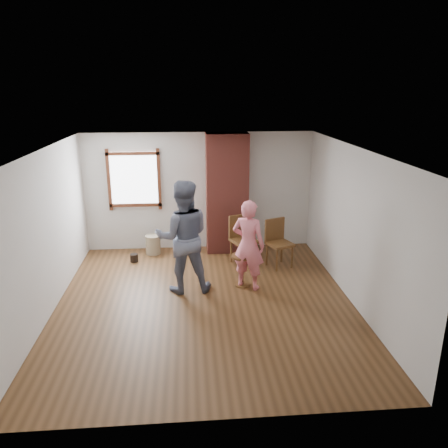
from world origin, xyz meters
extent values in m
plane|color=brown|center=(0.00, 0.00, 0.00)|extent=(5.50, 5.50, 0.00)
cube|color=silver|center=(0.00, 2.75, 1.30)|extent=(5.00, 0.04, 2.60)
cube|color=silver|center=(-2.50, 0.00, 1.30)|extent=(0.04, 5.50, 2.60)
cube|color=silver|center=(2.50, 0.00, 1.30)|extent=(0.04, 5.50, 2.60)
cube|color=white|center=(0.00, 0.00, 2.60)|extent=(5.00, 5.50, 0.04)
cube|color=brown|center=(-1.40, 2.71, 1.60)|extent=(1.14, 0.06, 1.34)
cube|color=white|center=(-1.40, 2.73, 1.60)|extent=(1.00, 0.02, 1.20)
cube|color=#9D4237|center=(0.60, 2.50, 1.30)|extent=(0.90, 0.50, 2.60)
cylinder|color=tan|center=(-1.04, 2.40, 0.21)|extent=(0.37, 0.37, 0.42)
cylinder|color=black|center=(-1.41, 1.96, 0.08)|extent=(0.19, 0.19, 0.17)
cube|color=brown|center=(0.88, 1.67, 0.50)|extent=(0.61, 0.61, 0.06)
cylinder|color=brown|center=(0.77, 1.42, 0.25)|extent=(0.04, 0.04, 0.50)
cylinder|color=brown|center=(1.12, 1.56, 0.25)|extent=(0.04, 0.04, 0.50)
cylinder|color=brown|center=(0.63, 1.77, 0.25)|extent=(0.04, 0.04, 0.50)
cylinder|color=brown|center=(0.98, 1.91, 0.25)|extent=(0.04, 0.04, 0.50)
cube|color=brown|center=(0.79, 1.86, 0.75)|extent=(0.45, 0.22, 0.50)
cube|color=brown|center=(1.58, 1.46, 0.49)|extent=(0.59, 0.59, 0.05)
cylinder|color=brown|center=(1.48, 1.22, 0.24)|extent=(0.04, 0.04, 0.49)
cylinder|color=brown|center=(1.82, 1.36, 0.24)|extent=(0.04, 0.04, 0.49)
cylinder|color=brown|center=(1.34, 1.56, 0.24)|extent=(0.04, 0.04, 0.49)
cylinder|color=brown|center=(1.68, 1.70, 0.24)|extent=(0.04, 0.04, 0.49)
cube|color=brown|center=(1.50, 1.65, 0.73)|extent=(0.44, 0.22, 0.49)
cylinder|color=brown|center=(0.71, 0.63, 0.58)|extent=(0.40, 0.40, 0.04)
cylinder|color=brown|center=(0.71, 0.63, 0.29)|extent=(0.06, 0.06, 0.54)
cylinder|color=brown|center=(0.71, 0.63, 0.01)|extent=(0.28, 0.28, 0.03)
cylinder|color=white|center=(0.71, 0.63, 0.60)|extent=(0.18, 0.18, 0.01)
cube|color=silver|center=(0.72, 0.63, 0.64)|extent=(0.08, 0.07, 0.06)
imported|color=#151D3B|center=(-0.35, 0.55, 1.01)|extent=(1.02, 0.82, 2.02)
imported|color=pink|center=(0.81, 0.55, 0.83)|extent=(0.72, 0.64, 1.65)
camera|label=1|loc=(-0.24, -6.69, 3.53)|focal=35.00mm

